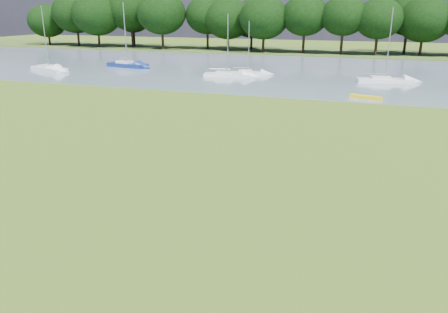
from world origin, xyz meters
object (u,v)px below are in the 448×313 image
(sailboat_3, at_px, (48,67))
(sailboat_5, at_px, (227,74))
(sailboat_1, at_px, (384,79))
(kayak, at_px, (366,97))
(sailboat_2, at_px, (248,72))
(sailboat_4, at_px, (127,63))

(sailboat_3, distance_m, sailboat_5, 25.54)
(sailboat_1, height_order, sailboat_5, sailboat_1)
(kayak, distance_m, sailboat_1, 11.12)
(sailboat_2, height_order, sailboat_3, sailboat_3)
(sailboat_3, bearing_deg, kayak, 11.17)
(kayak, bearing_deg, sailboat_3, -170.85)
(sailboat_1, bearing_deg, sailboat_2, 164.82)
(sailboat_3, bearing_deg, sailboat_4, 60.32)
(sailboat_1, bearing_deg, sailboat_4, 162.98)
(sailboat_2, distance_m, sailboat_5, 3.18)
(sailboat_2, relative_size, sailboat_3, 0.78)
(sailboat_2, distance_m, sailboat_3, 27.83)
(sailboat_2, relative_size, sailboat_4, 0.74)
(sailboat_2, xyz_separation_m, sailboat_3, (-27.39, -4.93, 0.04))
(kayak, distance_m, sailboat_3, 42.98)
(sailboat_3, relative_size, sailboat_5, 1.13)
(sailboat_4, bearing_deg, sailboat_3, -130.75)
(kayak, bearing_deg, sailboat_4, 176.37)
(sailboat_1, distance_m, sailboat_5, 18.72)
(kayak, xyz_separation_m, sailboat_5, (-17.01, 9.24, 0.25))
(sailboat_1, relative_size, sailboat_4, 0.91)
(sailboat_1, distance_m, sailboat_4, 35.91)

